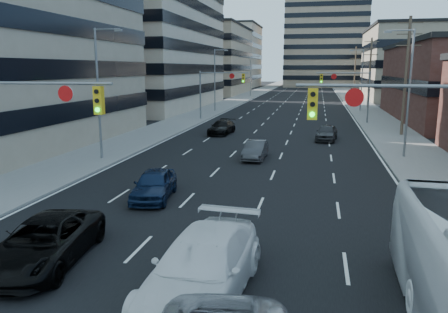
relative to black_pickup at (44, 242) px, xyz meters
name	(u,v)px	position (x,y,z in m)	size (l,w,h in m)	color
road_surface	(304,89)	(4.39, 125.71, -0.74)	(18.00, 300.00, 0.02)	black
sidewalk_left	(267,88)	(-7.11, 125.71, -0.68)	(5.00, 300.00, 0.15)	slate
sidewalk_right	(342,89)	(15.89, 125.71, -0.68)	(5.00, 300.00, 0.15)	slate
office_left_mid	(121,19)	(-22.61, 55.71, 13.25)	(26.00, 34.00, 28.00)	#ADA089
office_left_far	(203,61)	(-19.61, 95.71, 7.25)	(20.00, 30.00, 16.00)	gray
office_right_far	(425,65)	(29.39, 83.71, 6.25)	(22.00, 28.00, 14.00)	gray
bg_block_left	(222,57)	(-23.61, 135.71, 9.25)	(24.00, 24.00, 20.00)	#ADA089
bg_block_right	(417,69)	(36.39, 125.71, 5.25)	(22.00, 22.00, 12.00)	gray
signal_near_left	(25,119)	(-3.06, 3.71, 3.57)	(6.59, 0.33, 6.00)	slate
signal_near_right	(412,130)	(11.85, 3.71, 3.57)	(6.59, 0.33, 6.00)	slate
signal_far_left	(218,85)	(-3.29, 40.71, 3.55)	(6.09, 0.33, 6.00)	slate
signal_far_right	(348,86)	(12.08, 40.71, 3.55)	(6.09, 0.33, 6.00)	slate
utility_pole_block	(406,75)	(16.59, 31.71, 5.02)	(2.20, 0.28, 11.00)	#4C3D2D
utility_pole_midblock	(370,72)	(16.59, 61.71, 5.02)	(2.20, 0.28, 11.00)	#4C3D2D
utility_pole_distant	(355,70)	(16.59, 91.71, 5.02)	(2.20, 0.28, 11.00)	#4C3D2D
streetlight_left_near	(100,88)	(-5.95, 15.71, 4.30)	(2.03, 0.22, 9.00)	slate
streetlight_left_mid	(216,77)	(-5.95, 50.71, 4.30)	(2.03, 0.22, 9.00)	slate
streetlight_left_far	(252,74)	(-5.95, 85.71, 4.30)	(2.03, 0.22, 9.00)	slate
streetlight_right_near	(407,87)	(14.73, 20.71, 4.30)	(2.03, 0.22, 9.00)	slate
streetlight_right_far	(361,77)	(14.73, 55.71, 4.30)	(2.03, 0.22, 9.00)	slate
black_pickup	(44,242)	(0.00, 0.00, 0.00)	(2.50, 5.41, 1.50)	black
white_van	(202,267)	(5.68, -0.98, 0.14)	(2.51, 6.16, 1.79)	white
sedan_blue	(154,184)	(0.91, 7.67, -0.02)	(1.74, 4.33, 1.47)	#0E1C38
sedan_grey_center	(255,150)	(4.48, 18.27, -0.10)	(1.37, 3.94, 1.30)	#363638
sedan_black_far	(222,127)	(-0.40, 29.35, -0.08)	(1.87, 4.61, 1.34)	black
sedan_grey_right	(327,133)	(9.59, 27.62, -0.03)	(1.70, 4.22, 1.44)	#303032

